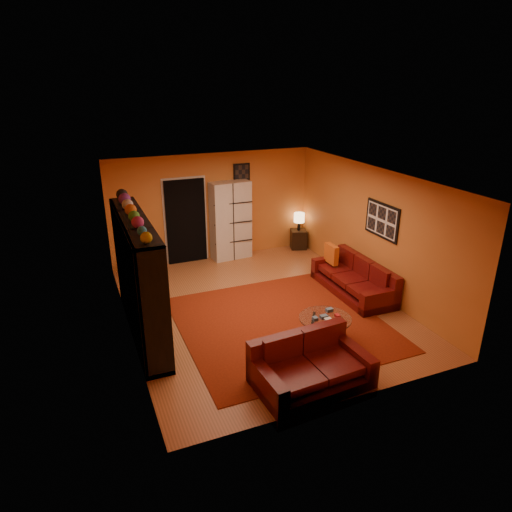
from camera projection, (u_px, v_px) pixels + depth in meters
name	position (u px, v px, depth m)	size (l,w,h in m)	color
floor	(261.00, 308.00, 8.99)	(6.00, 6.00, 0.00)	#96552E
ceiling	(261.00, 177.00, 8.04)	(6.00, 6.00, 0.00)	white
wall_back	(213.00, 207.00, 11.10)	(6.00, 6.00, 0.00)	#C8702C
wall_front	(351.00, 319.00, 5.94)	(6.00, 6.00, 0.00)	#C8702C
wall_left	(124.00, 266.00, 7.63)	(6.00, 6.00, 0.00)	#C8702C
wall_right	(372.00, 230.00, 9.41)	(6.00, 6.00, 0.00)	#C8702C
rug	(281.00, 323.00, 8.42)	(3.60, 3.60, 0.01)	#631A0B
doorway	(186.00, 222.00, 10.92)	(0.95, 0.10, 2.04)	black
wall_art_right	(382.00, 220.00, 9.03)	(0.03, 1.00, 0.70)	black
wall_art_back	(242.00, 174.00, 11.07)	(0.42, 0.03, 0.52)	black
entertainment_unit	(139.00, 277.00, 7.80)	(0.45, 3.00, 2.10)	black
tv	(142.00, 280.00, 7.80)	(0.13, 0.99, 0.57)	black
sofa	(356.00, 279.00, 9.56)	(0.87, 2.09, 0.85)	#4B0A0A
loveseat	(309.00, 365.00, 6.72)	(1.73, 1.11, 0.85)	#4B0A0A
throw_pillow	(331.00, 254.00, 10.00)	(0.12, 0.42, 0.42)	#D25A17
coffee_table	(325.00, 320.00, 7.72)	(0.89, 0.89, 0.44)	silver
storage_cabinet	(231.00, 221.00, 11.18)	(0.97, 0.43, 1.93)	silver
bowl_chair	(146.00, 262.00, 10.40)	(0.70, 0.70, 0.57)	black
side_table	(298.00, 239.00, 12.07)	(0.40, 0.40, 0.50)	black
table_lamp	(299.00, 218.00, 11.86)	(0.28, 0.28, 0.46)	black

